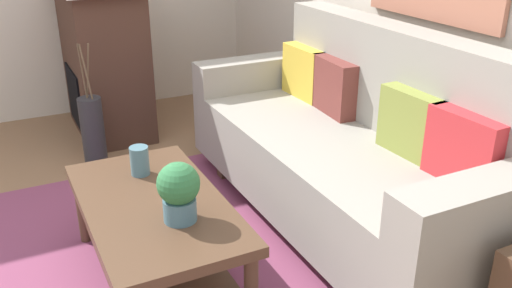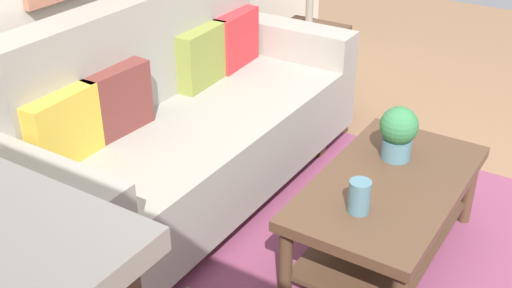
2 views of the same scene
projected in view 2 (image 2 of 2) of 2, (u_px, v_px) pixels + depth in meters
name	position (u px, v px, depth m)	size (l,w,h in m)	color
area_rug	(367.00, 266.00, 2.98)	(2.29, 1.96, 0.01)	#843D5B
couch	(184.00, 126.00, 3.30)	(2.16, 0.84, 1.08)	gray
throw_pillow_mustard	(62.00, 128.00, 2.74)	(0.36, 0.12, 0.32)	gold
throw_pillow_maroon	(116.00, 101.00, 2.99)	(0.36, 0.12, 0.32)	brown
throw_pillow_olive	(201.00, 57.00, 3.48)	(0.36, 0.12, 0.32)	olive
throw_pillow_crimson	(235.00, 39.00, 3.73)	(0.36, 0.12, 0.32)	red
coffee_table	(387.00, 202.00, 2.90)	(1.10, 0.60, 0.43)	#513826
tabletop_vase	(359.00, 197.00, 2.60)	(0.09, 0.09, 0.14)	slate
potted_plant_tabletop	(398.00, 131.00, 2.95)	(0.18, 0.18, 0.26)	slate
side_table	(307.00, 68.00, 4.40)	(0.44, 0.44, 0.56)	#513826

